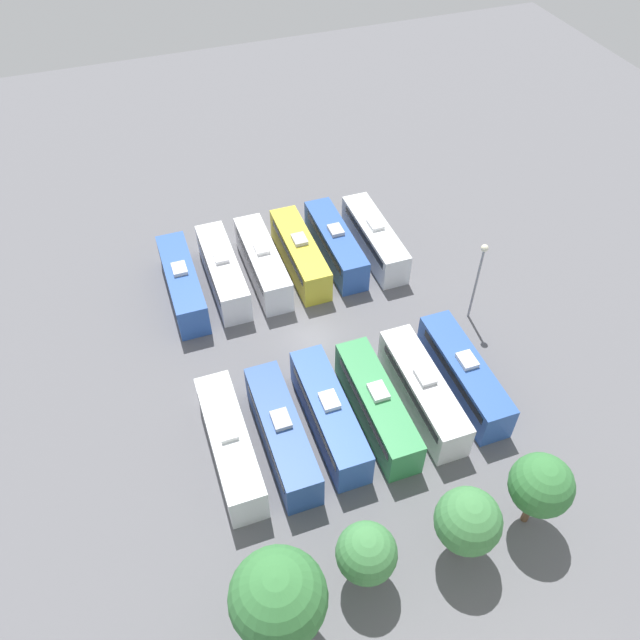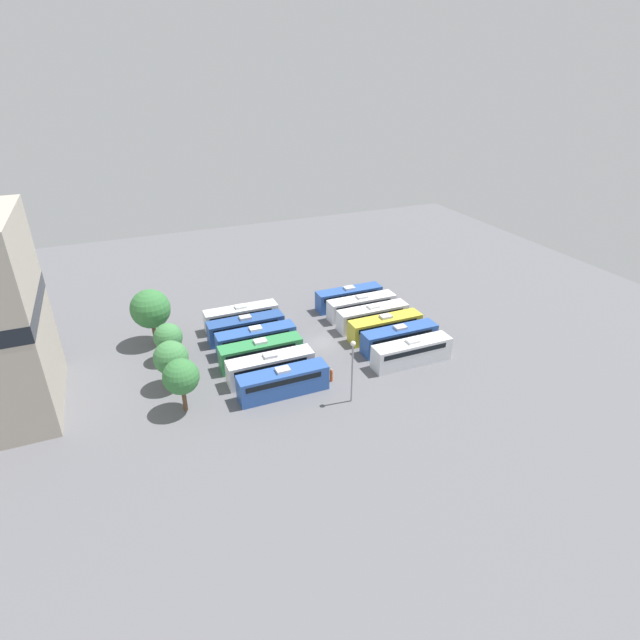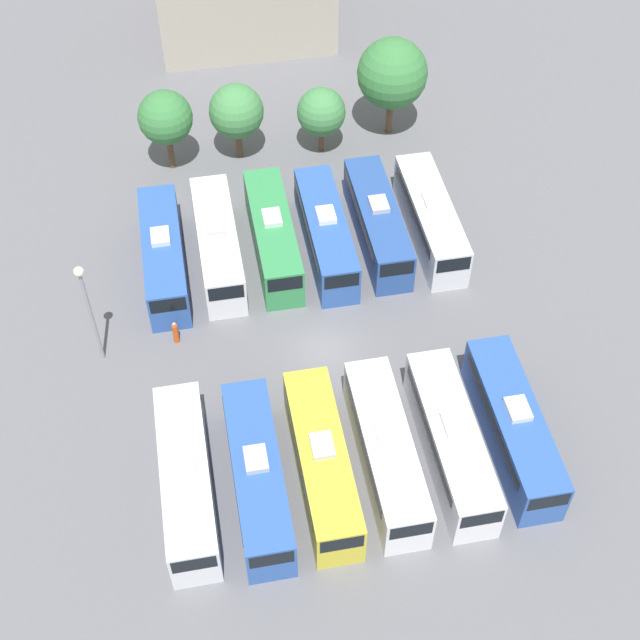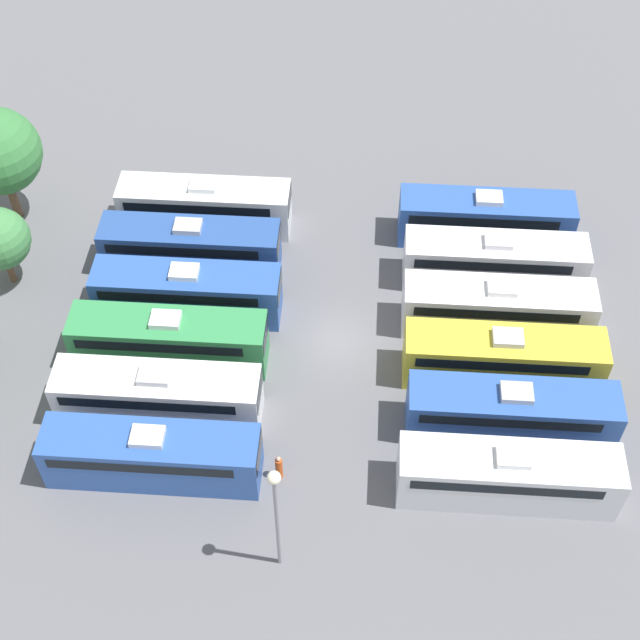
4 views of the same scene
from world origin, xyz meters
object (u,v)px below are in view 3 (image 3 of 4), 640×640
object	(u,v)px
worker_person	(176,333)
tree_0	(165,118)
bus_1	(257,474)
bus_6	(163,254)
bus_3	(386,450)
tree_1	(236,112)
bus_10	(378,221)
bus_5	(513,425)
bus_9	(326,232)
tree_2	(321,112)
bus_8	(273,235)
bus_2	(322,461)
bus_4	(451,440)
bus_11	(431,218)
tree_3	(392,74)
light_pole	(87,299)
bus_0	(186,479)
bus_7	(218,243)

from	to	relation	value
worker_person	tree_0	xyz separation A→B (m)	(1.06, 17.35, 3.62)
bus_1	bus_6	xyz separation A→B (m)	(-3.78, 17.85, 0.00)
bus_3	tree_1	world-z (taller)	tree_1
bus_10	tree_0	bearing A→B (deg)	141.45
bus_5	bus_6	distance (m)	25.19
bus_9	tree_2	world-z (taller)	tree_2
worker_person	bus_8	bearing A→B (deg)	43.12
bus_2	bus_8	world-z (taller)	same
bus_1	bus_9	distance (m)	19.28
bus_10	tree_2	xyz separation A→B (m)	(-1.92, 10.62, 1.73)
bus_4	bus_11	size ratio (longest dim) A/B	1.00
bus_11	tree_3	bearing A→B (deg)	89.74
light_pole	bus_0	bearing A→B (deg)	-67.63
bus_0	bus_10	distance (m)	23.07
bus_4	bus_6	size ratio (longest dim) A/B	1.00
tree_3	bus_1	bearing A→B (deg)	-115.71
bus_3	bus_4	bearing A→B (deg)	-0.61
bus_3	tree_3	distance (m)	31.10
bus_0	bus_7	world-z (taller)	same
bus_7	bus_2	bearing A→B (deg)	-78.42
bus_11	tree_1	distance (m)	16.58
bus_10	light_pole	bearing A→B (deg)	-159.28
bus_10	worker_person	bearing A→B (deg)	-155.05
bus_0	bus_7	distance (m)	18.15
bus_10	bus_2	bearing A→B (deg)	-111.89
bus_4	tree_1	xyz separation A→B (m)	(-8.16, 29.15, 2.30)
bus_4	light_pole	distance (m)	22.19
light_pole	tree_1	size ratio (longest dim) A/B	1.30
bus_0	worker_person	world-z (taller)	bus_0
bus_1	bus_9	world-z (taller)	same
bus_5	bus_8	size ratio (longest dim) A/B	1.00
bus_7	tree_0	bearing A→B (deg)	102.52
bus_0	tree_1	size ratio (longest dim) A/B	1.76
bus_9	tree_1	size ratio (longest dim) A/B	1.76
bus_7	bus_10	distance (m)	10.98
tree_2	bus_3	bearing A→B (deg)	-93.56
bus_3	tree_1	distance (m)	29.54
bus_4	bus_11	bearing A→B (deg)	78.27
bus_7	bus_9	world-z (taller)	same
bus_7	tree_1	world-z (taller)	tree_1
bus_9	bus_11	world-z (taller)	same
bus_9	light_pole	size ratio (longest dim) A/B	1.35
bus_2	tree_3	bearing A→B (deg)	69.90
bus_5	bus_4	bearing A→B (deg)	-175.00
bus_3	bus_5	bearing A→B (deg)	2.21
bus_2	tree_0	bearing A→B (deg)	101.93
bus_10	bus_5	bearing A→B (deg)	-78.32
bus_1	tree_2	bearing A→B (deg)	72.87
bus_4	light_pole	xyz separation A→B (m)	(-18.97, 10.91, 3.64)
bus_0	light_pole	xyz separation A→B (m)	(-4.39, 10.67, 3.64)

